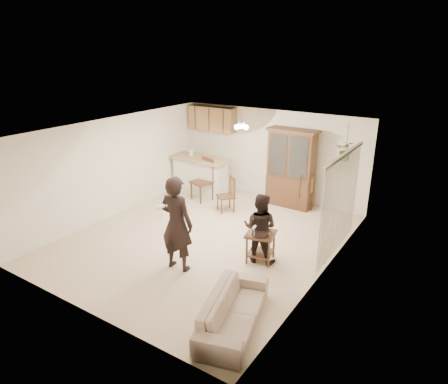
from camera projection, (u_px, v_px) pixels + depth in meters
The scene contains 23 objects.
floor at pixel (205, 238), 9.09m from camera, with size 6.50×6.50×0.00m, color tan.
ceiling at pixel (204, 129), 8.23m from camera, with size 5.50×6.50×0.02m, color white.
wall_back at pixel (272, 154), 11.23m from camera, with size 5.50×0.02×2.50m, color silver.
wall_front at pixel (81, 245), 6.10m from camera, with size 5.50×0.02×2.50m, color silver.
wall_left at pixel (116, 167), 10.07m from camera, with size 0.02×6.50×2.50m, color silver.
wall_right at pixel (327, 213), 7.26m from camera, with size 0.02×6.50×2.50m, color silver.
breakfast_bar at pixel (200, 177), 11.72m from camera, with size 1.60×0.55×1.00m, color silver.
bar_top at pixel (200, 159), 11.53m from camera, with size 1.75×0.70×0.08m, color tan.
upper_cabinets at pixel (212, 119), 11.76m from camera, with size 1.50×0.34×0.70m, color brown.
vertical_blinds at pixel (340, 205), 8.04m from camera, with size 0.06×2.30×2.10m, color beige, non-canonical shape.
ceiling_fixture at pixel (241, 126), 9.11m from camera, with size 0.36×0.36×0.20m, color #F8E8BA, non-canonical shape.
hanging_plant at pixel (346, 151), 9.17m from camera, with size 0.43×0.37×0.48m, color #264F1F.
plant_cord at pixel (348, 137), 9.06m from camera, with size 0.01×0.01×0.65m, color black.
sofa at pixel (233, 305), 6.14m from camera, with size 1.87×0.73×0.73m, color beige.
adult at pixel (177, 226), 7.57m from camera, with size 0.66×0.43×1.80m, color black.
child at pixel (260, 230), 7.92m from camera, with size 0.66×0.51×1.35m, color black.
china_hutch at pixel (291, 169), 10.63m from camera, with size 1.35×0.55×2.11m.
side_table at pixel (261, 246), 8.04m from camera, with size 0.67×0.67×0.68m.
chair_bar at pixel (202, 188), 11.26m from camera, with size 0.65×0.65×1.18m.
chair_hutch_left at pixel (226, 202), 10.49m from camera, with size 0.58×0.58×0.94m.
chair_hutch_right at pixel (304, 198), 10.69m from camera, with size 0.61×0.61×0.98m.
controller_adult at pixel (161, 207), 7.01m from camera, with size 0.05×0.16×0.05m, color white.
controller_child at pixel (254, 227), 7.56m from camera, with size 0.04×0.13×0.04m, color white.
Camera 1 is at (4.80, -6.63, 4.11)m, focal length 32.00 mm.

